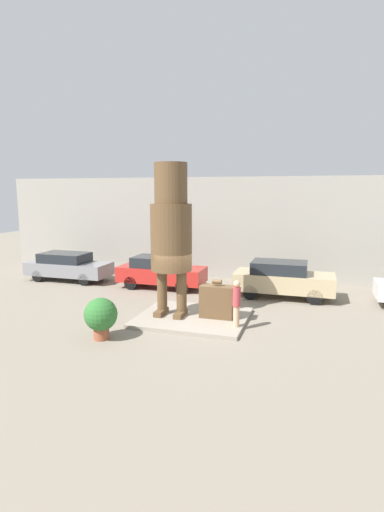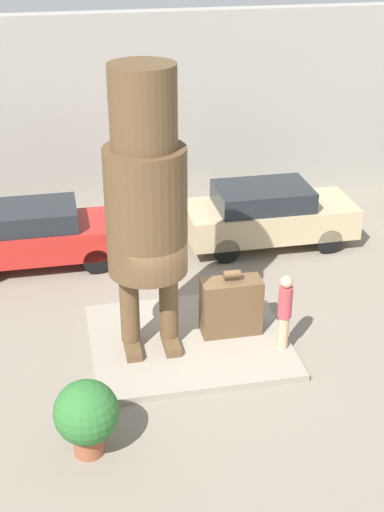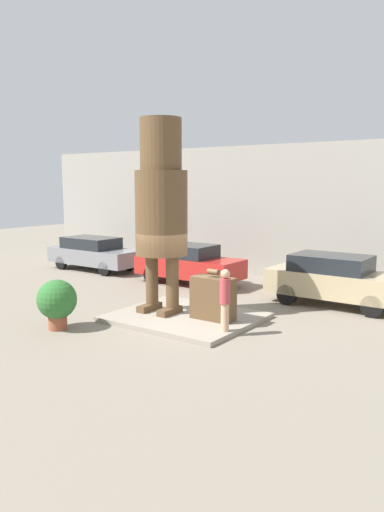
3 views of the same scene
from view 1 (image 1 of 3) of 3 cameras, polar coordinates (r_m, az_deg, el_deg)
The scene contains 10 objects.
ground_plane at distance 15.19m, azimuth 0.11°, elevation -9.03°, with size 60.00×60.00×0.00m, color gray.
pedestal at distance 15.17m, azimuth 0.11°, elevation -8.79°, with size 4.02×3.43×0.14m.
building_backdrop at distance 22.00m, azimuth 6.06°, elevation 3.99°, with size 28.00×0.60×5.52m.
statue_figure at distance 14.67m, azimuth -2.99°, elevation 4.05°, with size 1.53×1.53×5.64m.
giant_suitcase at distance 14.82m, azimuth 3.58°, elevation -6.49°, with size 1.24×0.55×1.44m.
tourist at distance 13.82m, azimuth 6.38°, elevation -6.47°, with size 0.28×0.28×1.63m.
parked_car_grey at distance 22.43m, azimuth -17.31°, elevation -1.36°, with size 4.53×1.75×1.49m.
parked_car_red at distance 19.82m, azimuth -4.49°, elevation -2.21°, with size 4.27×1.71×1.57m.
parked_car_tan at distance 18.44m, azimuth 12.83°, elevation -3.17°, with size 4.39×1.80×1.64m.
planter_pot at distance 13.36m, azimuth -12.90°, elevation -8.32°, with size 1.08×1.08×1.37m.
Camera 1 is at (4.25, -13.78, 4.78)m, focal length 28.00 mm.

